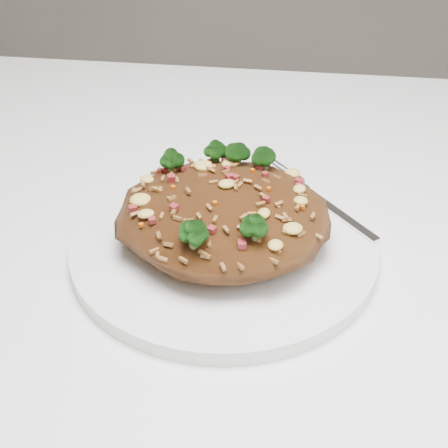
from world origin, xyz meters
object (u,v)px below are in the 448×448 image
Objects in this scene: plate at (224,245)px; fried_rice at (224,207)px; fork at (321,201)px; dining_table at (129,309)px.

fried_rice is (-0.00, 0.00, 0.04)m from plate.
dining_table is at bearing -112.98° from fork.
fried_rice reaches higher than plate.
fried_rice is (0.10, -0.01, 0.14)m from dining_table.
dining_table is 0.21m from fork.
plate is 0.04m from fried_rice.
plate reaches higher than dining_table.
fork is (0.08, 0.07, -0.03)m from fried_rice.
fork is at bearing 38.60° from fried_rice.
dining_table is 0.14m from plate.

